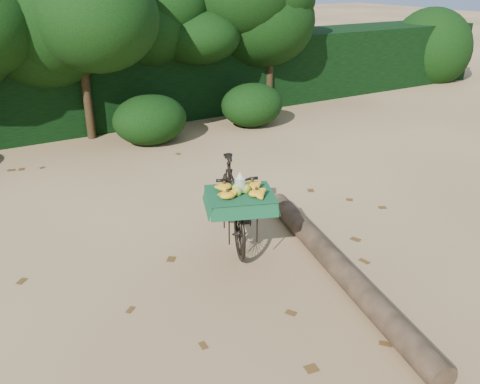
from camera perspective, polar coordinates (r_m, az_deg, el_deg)
ground at (r=6.80m, az=-8.47°, el=-6.29°), size 80.00×80.00×0.00m
vendor_bicycle at (r=6.71m, az=-0.83°, el=-0.99°), size 1.26×1.96×1.11m
fallen_log at (r=6.19m, az=10.96°, el=-8.21°), size 1.11×3.80×0.28m
hedge_backdrop at (r=12.26m, az=-20.32°, el=10.64°), size 26.00×1.80×1.80m
tree_row at (r=11.20m, az=-23.62°, el=14.80°), size 14.50×2.00×4.00m
bush_clumps at (r=10.57m, az=-15.14°, el=6.84°), size 8.80×1.70×0.90m
leaf_litter at (r=7.33m, az=-10.43°, el=-4.03°), size 7.00×7.30×0.01m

